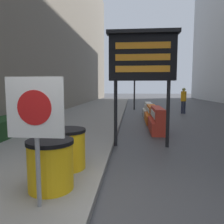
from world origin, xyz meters
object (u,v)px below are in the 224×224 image
at_px(jersey_barrier_white, 148,110).
at_px(traffic_cone_near, 145,109).
at_px(warning_sign, 36,116).
at_px(traffic_light_near_curb, 135,76).
at_px(message_board, 142,59).
at_px(jersey_barrier_red_striped, 157,121).
at_px(traffic_cone_mid, 152,109).
at_px(jersey_barrier_orange_near, 152,115).
at_px(barrel_drum_middle, 67,149).
at_px(barrel_drum_foreground, 51,164).
at_px(pedestrian_worker, 184,98).

distance_m(jersey_barrier_white, traffic_cone_near, 0.96).
xyz_separation_m(warning_sign, traffic_light_near_curb, (1.40, 14.19, 1.24)).
height_order(message_board, traffic_cone_near, message_board).
relative_size(jersey_barrier_white, traffic_cone_near, 2.61).
bearing_deg(jersey_barrier_red_striped, jersey_barrier_white, 90.00).
bearing_deg(traffic_cone_near, traffic_cone_mid, -47.46).
distance_m(jersey_barrier_orange_near, jersey_barrier_white, 2.43).
height_order(barrel_drum_middle, jersey_barrier_orange_near, barrel_drum_middle).
xyz_separation_m(barrel_drum_foreground, jersey_barrier_orange_near, (2.23, 7.55, -0.15)).
height_order(jersey_barrier_white, traffic_cone_mid, jersey_barrier_white).
bearing_deg(warning_sign, jersey_barrier_white, 78.17).
distance_m(jersey_barrier_orange_near, traffic_cone_mid, 3.00).
bearing_deg(traffic_light_near_curb, jersey_barrier_red_striped, -84.53).
xyz_separation_m(jersey_barrier_white, pedestrian_worker, (2.38, 1.45, 0.64)).
xyz_separation_m(barrel_drum_foreground, barrel_drum_middle, (-0.00, 0.88, 0.00)).
bearing_deg(traffic_cone_near, message_board, -94.24).
bearing_deg(traffic_light_near_curb, barrel_drum_middle, -96.41).
bearing_deg(jersey_barrier_orange_near, traffic_cone_near, 92.09).
relative_size(jersey_barrier_orange_near, traffic_cone_mid, 2.77).
distance_m(barrel_drum_foreground, barrel_drum_middle, 0.88).
bearing_deg(jersey_barrier_orange_near, pedestrian_worker, 58.56).
distance_m(message_board, jersey_barrier_red_striped, 3.13).
distance_m(traffic_cone_near, pedestrian_worker, 2.63).
bearing_deg(message_board, barrel_drum_foreground, -116.41).
height_order(jersey_barrier_white, traffic_light_near_curb, traffic_light_near_curb).
relative_size(warning_sign, pedestrian_worker, 1.02).
height_order(barrel_drum_middle, warning_sign, warning_sign).
relative_size(jersey_barrier_white, traffic_light_near_curb, 0.51).
distance_m(message_board, jersey_barrier_white, 7.28).
bearing_deg(traffic_cone_mid, jersey_barrier_red_striped, -92.64).
height_order(barrel_drum_middle, pedestrian_worker, pedestrian_worker).
relative_size(barrel_drum_middle, message_board, 0.24).
bearing_deg(message_board, pedestrian_worker, 69.77).
xyz_separation_m(barrel_drum_middle, jersey_barrier_red_striped, (2.24, 4.40, -0.10)).
xyz_separation_m(barrel_drum_foreground, traffic_cone_mid, (2.48, 10.54, -0.15)).
relative_size(barrel_drum_middle, jersey_barrier_red_striped, 0.38).
distance_m(barrel_drum_middle, message_board, 3.33).
xyz_separation_m(message_board, traffic_cone_near, (0.58, 7.87, -2.16)).
relative_size(barrel_drum_middle, jersey_barrier_white, 0.43).
height_order(message_board, traffic_light_near_curb, traffic_light_near_curb).
distance_m(warning_sign, traffic_cone_near, 11.70).
relative_size(barrel_drum_foreground, barrel_drum_middle, 1.00).
bearing_deg(barrel_drum_middle, traffic_cone_near, 78.14).
height_order(barrel_drum_foreground, jersey_barrier_orange_near, barrel_drum_foreground).
height_order(barrel_drum_foreground, warning_sign, warning_sign).
height_order(warning_sign, pedestrian_worker, warning_sign).
bearing_deg(jersey_barrier_white, barrel_drum_foreground, -102.61).
height_order(jersey_barrier_orange_near, traffic_cone_near, jersey_barrier_orange_near).
relative_size(warning_sign, message_board, 0.53).
relative_size(barrel_drum_foreground, traffic_cone_near, 1.12).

